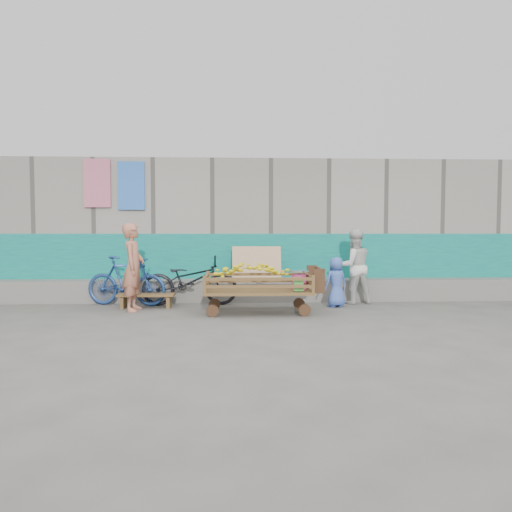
{
  "coord_description": "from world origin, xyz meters",
  "views": [
    {
      "loc": [
        -0.11,
        -7.08,
        1.44
      ],
      "look_at": [
        0.24,
        1.2,
        1.0
      ],
      "focal_mm": 32.0,
      "sensor_mm": 36.0,
      "label": 1
    }
  ],
  "objects_px": {
    "vendor_man": "(133,267)",
    "woman": "(354,266)",
    "bicycle_dark": "(190,280)",
    "banana_cart": "(256,280)",
    "bicycle_blue": "(126,281)",
    "child": "(336,282)",
    "bench": "(146,297)"
  },
  "relations": [
    {
      "from": "banana_cart",
      "to": "bench",
      "type": "xyz_separation_m",
      "value": [
        -2.06,
        0.64,
        -0.4
      ]
    },
    {
      "from": "woman",
      "to": "child",
      "type": "relative_size",
      "value": 1.56
    },
    {
      "from": "woman",
      "to": "bicycle_dark",
      "type": "xyz_separation_m",
      "value": [
        -3.27,
        -0.1,
        -0.26
      ]
    },
    {
      "from": "banana_cart",
      "to": "child",
      "type": "xyz_separation_m",
      "value": [
        1.56,
        0.59,
        -0.12
      ]
    },
    {
      "from": "child",
      "to": "bicycle_dark",
      "type": "relative_size",
      "value": 0.52
    },
    {
      "from": "bench",
      "to": "bicycle_dark",
      "type": "bearing_deg",
      "value": 18.51
    },
    {
      "from": "woman",
      "to": "bicycle_dark",
      "type": "relative_size",
      "value": 0.81
    },
    {
      "from": "woman",
      "to": "bicycle_dark",
      "type": "distance_m",
      "value": 3.28
    },
    {
      "from": "bench",
      "to": "child",
      "type": "xyz_separation_m",
      "value": [
        3.62,
        -0.05,
        0.28
      ]
    },
    {
      "from": "woman",
      "to": "child",
      "type": "xyz_separation_m",
      "value": [
        -0.45,
        -0.42,
        -0.27
      ]
    },
    {
      "from": "bench",
      "to": "vendor_man",
      "type": "bearing_deg",
      "value": -118.21
    },
    {
      "from": "banana_cart",
      "to": "vendor_man",
      "type": "relative_size",
      "value": 1.29
    },
    {
      "from": "banana_cart",
      "to": "woman",
      "type": "distance_m",
      "value": 2.26
    },
    {
      "from": "bicycle_blue",
      "to": "bench",
      "type": "bearing_deg",
      "value": -109.02
    },
    {
      "from": "child",
      "to": "banana_cart",
      "type": "bearing_deg",
      "value": -1.69
    },
    {
      "from": "vendor_man",
      "to": "woman",
      "type": "height_order",
      "value": "vendor_man"
    },
    {
      "from": "banana_cart",
      "to": "child",
      "type": "height_order",
      "value": "child"
    },
    {
      "from": "woman",
      "to": "bicycle_dark",
      "type": "height_order",
      "value": "woman"
    },
    {
      "from": "banana_cart",
      "to": "woman",
      "type": "bearing_deg",
      "value": 26.49
    },
    {
      "from": "banana_cart",
      "to": "bicycle_dark",
      "type": "xyz_separation_m",
      "value": [
        -1.26,
        0.91,
        -0.11
      ]
    },
    {
      "from": "banana_cart",
      "to": "bicycle_blue",
      "type": "height_order",
      "value": "bicycle_blue"
    },
    {
      "from": "banana_cart",
      "to": "woman",
      "type": "xyz_separation_m",
      "value": [
        2.01,
        1.0,
        0.15
      ]
    },
    {
      "from": "bench",
      "to": "banana_cart",
      "type": "bearing_deg",
      "value": -17.29
    },
    {
      "from": "banana_cart",
      "to": "bench",
      "type": "height_order",
      "value": "banana_cart"
    },
    {
      "from": "bicycle_dark",
      "to": "child",
      "type": "bearing_deg",
      "value": -98.85
    },
    {
      "from": "vendor_man",
      "to": "bicycle_blue",
      "type": "distance_m",
      "value": 0.71
    },
    {
      "from": "vendor_man",
      "to": "woman",
      "type": "xyz_separation_m",
      "value": [
        4.24,
        0.67,
        -0.05
      ]
    },
    {
      "from": "bench",
      "to": "woman",
      "type": "height_order",
      "value": "woman"
    },
    {
      "from": "child",
      "to": "bicycle_dark",
      "type": "xyz_separation_m",
      "value": [
        -2.82,
        0.32,
        0.01
      ]
    },
    {
      "from": "woman",
      "to": "bicycle_blue",
      "type": "relative_size",
      "value": 0.93
    },
    {
      "from": "bicycle_dark",
      "to": "bicycle_blue",
      "type": "xyz_separation_m",
      "value": [
        -1.24,
        0.0,
        -0.0
      ]
    },
    {
      "from": "banana_cart",
      "to": "bench",
      "type": "bearing_deg",
      "value": 162.71
    }
  ]
}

